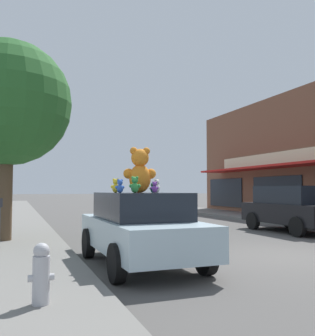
{
  "coord_description": "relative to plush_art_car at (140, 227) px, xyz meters",
  "views": [
    {
      "loc": [
        -6.2,
        -7.48,
        1.63
      ],
      "look_at": [
        -2.92,
        1.18,
        2.16
      ],
      "focal_mm": 40.0,
      "sensor_mm": 36.0,
      "label": 1
    }
  ],
  "objects": [
    {
      "name": "fire_hydrant",
      "position": [
        -2.2,
        -2.56,
        -0.29
      ],
      "size": [
        0.33,
        0.22,
        0.79
      ],
      "color": "#B2B2B7",
      "rests_on": "sidewalk_near"
    },
    {
      "name": "teddy_bear_green",
      "position": [
        -0.34,
        -0.68,
        0.89
      ],
      "size": [
        0.24,
        0.2,
        0.33
      ],
      "rotation": [
        0.0,
        0.0,
        2.57
      ],
      "color": "green",
      "rests_on": "plush_art_car"
    },
    {
      "name": "teddy_bear_purple",
      "position": [
        0.13,
        -0.52,
        0.85
      ],
      "size": [
        0.17,
        0.11,
        0.24
      ],
      "rotation": [
        0.0,
        0.0,
        3.07
      ],
      "color": "purple",
      "rests_on": "plush_art_car"
    },
    {
      "name": "teddy_bear_teal",
      "position": [
        0.27,
        -0.01,
        0.84
      ],
      "size": [
        0.16,
        0.13,
        0.22
      ],
      "rotation": [
        0.0,
        0.0,
        3.65
      ],
      "color": "teal",
      "rests_on": "plush_art_car"
    },
    {
      "name": "plush_art_car",
      "position": [
        0.0,
        0.0,
        0.0
      ],
      "size": [
        1.97,
        4.24,
        1.56
      ],
      "rotation": [
        0.0,
        0.0,
        0.01
      ],
      "color": "#ADC6D1",
      "rests_on": "ground_plane"
    },
    {
      "name": "teddy_bear_white",
      "position": [
        0.31,
        -0.17,
        0.88
      ],
      "size": [
        0.22,
        0.18,
        0.29
      ],
      "rotation": [
        0.0,
        0.0,
        3.65
      ],
      "color": "white",
      "rests_on": "plush_art_car"
    },
    {
      "name": "parked_car_far_center",
      "position": [
        7.41,
        3.92,
        0.11
      ],
      "size": [
        2.01,
        4.15,
        1.76
      ],
      "color": "black",
      "rests_on": "ground_plane"
    },
    {
      "name": "teddy_bear_blue",
      "position": [
        -0.65,
        -0.71,
        0.86
      ],
      "size": [
        0.2,
        0.13,
        0.27
      ],
      "rotation": [
        0.0,
        0.0,
        3.32
      ],
      "color": "blue",
      "rests_on": "plush_art_car"
    },
    {
      "name": "teddy_bear_giant",
      "position": [
        -0.04,
        -0.09,
        1.2
      ],
      "size": [
        0.74,
        0.48,
        0.98
      ],
      "rotation": [
        0.0,
        0.0,
        2.97
      ],
      "color": "orange",
      "rests_on": "plush_art_car"
    },
    {
      "name": "teddy_bear_red",
      "position": [
        0.25,
        0.95,
        0.91
      ],
      "size": [
        0.27,
        0.19,
        0.36
      ],
      "rotation": [
        0.0,
        0.0,
        2.79
      ],
      "color": "red",
      "rests_on": "plush_art_car"
    },
    {
      "name": "teddy_bear_yellow",
      "position": [
        -0.63,
        -0.3,
        0.88
      ],
      "size": [
        0.22,
        0.18,
        0.3
      ],
      "rotation": [
        0.0,
        0.0,
        2.64
      ],
      "color": "yellow",
      "rests_on": "plush_art_car"
    },
    {
      "name": "street_tree",
      "position": [
        -2.81,
        4.19,
        3.37
      ],
      "size": [
        3.76,
        3.76,
        5.95
      ],
      "color": "brown",
      "rests_on": "sidewalk_near"
    },
    {
      "name": "ground_plane",
      "position": [
        3.68,
        -0.23,
        -0.82
      ],
      "size": [
        260.0,
        260.0,
        0.0
      ],
      "primitive_type": "plane",
      "color": "#514F4C"
    },
    {
      "name": "sidewalk_near",
      "position": [
        -2.76,
        -0.23,
        -0.75
      ],
      "size": [
        3.13,
        90.0,
        0.14
      ],
      "color": "slate",
      "rests_on": "ground_plane"
    }
  ]
}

